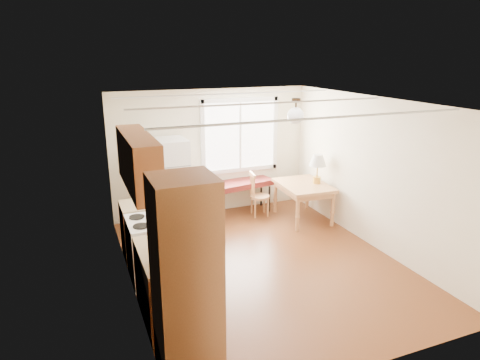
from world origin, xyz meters
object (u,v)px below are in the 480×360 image
bench (239,185)px  dining_table (303,189)px  chair (256,192)px  refrigerator (169,183)px

bench → dining_table: size_ratio=1.23×
bench → chair: chair is taller
bench → dining_table: bearing=-47.4°
bench → chair: (0.25, -0.31, -0.09)m
chair → dining_table: bearing=-24.6°
dining_table → chair: chair is taller
dining_table → chair: (-0.78, 0.51, -0.12)m
refrigerator → chair: bearing=-6.8°
refrigerator → chair: size_ratio=1.89×
refrigerator → bench: bearing=4.3°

